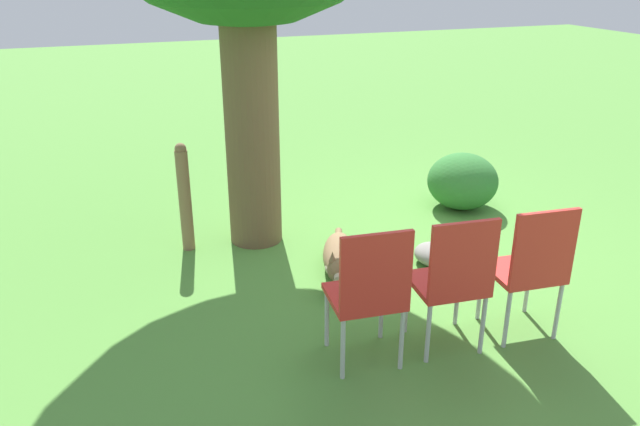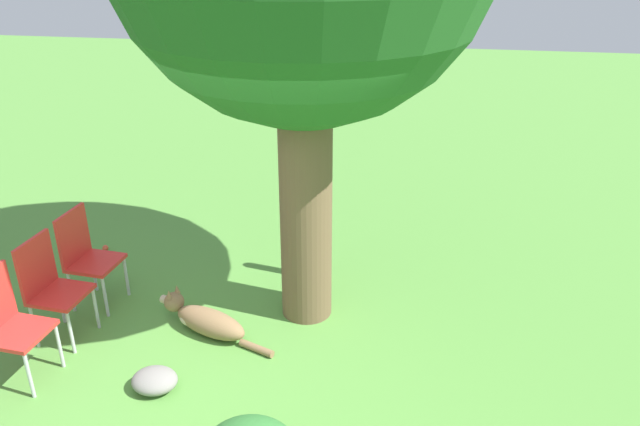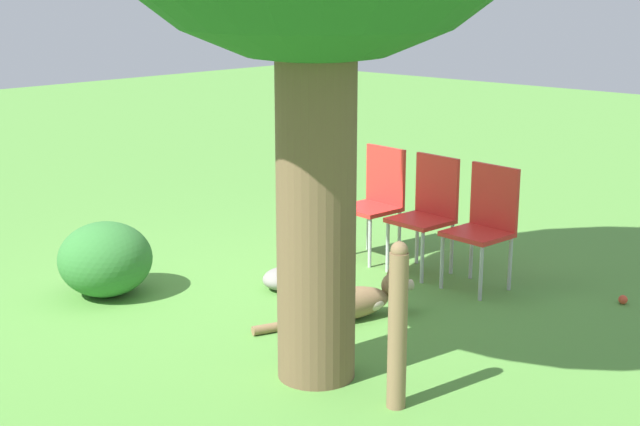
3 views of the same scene
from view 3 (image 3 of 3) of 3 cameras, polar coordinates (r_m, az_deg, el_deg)
name	(u,v)px [view 3 (image 3 of 3)]	position (r m, az deg, el deg)	size (l,w,h in m)	color
ground_plane	(259,319)	(6.39, -3.95, -6.78)	(30.00, 30.00, 0.00)	#56933D
dog	(350,302)	(6.34, 1.93, -5.72)	(1.19, 0.56, 0.35)	olive
fence_post	(398,325)	(4.95, 4.99, -7.16)	(0.11, 0.11, 0.97)	#846647
red_chair_0	(377,196)	(7.69, 3.66, 1.11)	(0.46, 0.48, 0.96)	red
red_chair_1	(428,207)	(7.33, 6.92, 0.38)	(0.46, 0.48, 0.96)	red
red_chair_2	(485,220)	(7.00, 10.52, -0.43)	(0.46, 0.48, 0.96)	red
tennis_ball	(623,300)	(7.03, 18.82, -5.27)	(0.07, 0.07, 0.07)	#E54C33
garden_rock	(285,278)	(6.97, -2.28, -4.20)	(0.37, 0.32, 0.17)	gray
low_shrub	(105,259)	(6.97, -13.58, -2.88)	(0.71, 0.71, 0.57)	#337533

